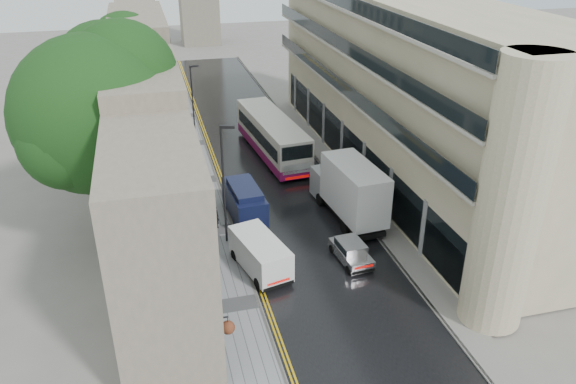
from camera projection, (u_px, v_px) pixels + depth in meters
name	position (u px, v px, depth m)	size (l,w,h in m)	color
road	(271.00, 174.00, 46.56)	(9.00, 85.00, 0.02)	black
left_sidewalk	(201.00, 181.00, 45.23)	(2.70, 85.00, 0.12)	gray
right_sidewalk	(333.00, 167.00, 47.75)	(1.80, 85.00, 0.12)	slate
old_shop_row	(146.00, 104.00, 43.95)	(4.50, 56.00, 12.00)	gray
modern_block	(401.00, 88.00, 44.46)	(8.00, 40.00, 14.00)	beige
tree_near	(97.00, 141.00, 34.17)	(10.56, 10.56, 13.89)	black
tree_far	(110.00, 93.00, 45.83)	(9.24, 9.24, 12.46)	black
cream_bus	(270.00, 153.00, 46.13)	(2.87, 12.63, 3.44)	beige
white_lorry	(346.00, 205.00, 36.89)	(2.49, 8.31, 4.36)	silver
silver_hatchback	(349.00, 264.00, 33.36)	(1.55, 3.54, 1.33)	#B4B2B8
white_van	(258.00, 273.00, 31.76)	(2.07, 4.83, 2.18)	white
navy_van	(237.00, 214.00, 37.48)	(2.08, 5.19, 2.65)	black
pedestrian	(215.00, 217.00, 37.90)	(0.62, 0.41, 1.71)	black
lamp_post_near	(224.00, 186.00, 35.04)	(0.89, 0.20, 7.95)	black
lamp_post_far	(193.00, 104.00, 51.62)	(0.79, 0.18, 7.06)	black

